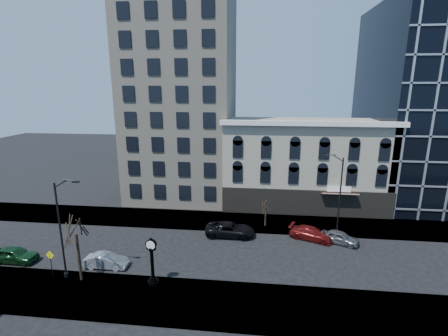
# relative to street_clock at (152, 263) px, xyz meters

# --- Properties ---
(ground) EXTENTS (160.00, 160.00, 0.00)m
(ground) POSITION_rel_street_clock_xyz_m (3.00, 6.09, -2.07)
(ground) COLOR black
(ground) RESTS_ON ground
(sidewalk_far) EXTENTS (160.00, 6.00, 0.12)m
(sidewalk_far) POSITION_rel_street_clock_xyz_m (3.00, 14.09, -2.01)
(sidewalk_far) COLOR #9B998C
(sidewalk_far) RESTS_ON ground
(sidewalk_near) EXTENTS (160.00, 6.00, 0.12)m
(sidewalk_near) POSITION_rel_street_clock_xyz_m (3.00, -1.91, -2.01)
(sidewalk_near) COLOR #9B998C
(sidewalk_near) RESTS_ON ground
(cream_tower) EXTENTS (15.90, 15.40, 42.50)m
(cream_tower) POSITION_rel_street_clock_xyz_m (-3.12, 24.97, 17.25)
(cream_tower) COLOR #C3B49D
(cream_tower) RESTS_ON ground
(victorian_row) EXTENTS (22.60, 11.19, 12.50)m
(victorian_row) POSITION_rel_street_clock_xyz_m (15.00, 21.98, 3.93)
(victorian_row) COLOR #A29C85
(victorian_row) RESTS_ON ground
(glass_office) EXTENTS (20.00, 20.15, 28.00)m
(glass_office) POSITION_rel_street_clock_xyz_m (35.00, 27.00, 11.93)
(glass_office) COLOR black
(glass_office) RESTS_ON ground
(street_clock) EXTENTS (0.98, 0.98, 4.31)m
(street_clock) POSITION_rel_street_clock_xyz_m (0.00, 0.00, 0.00)
(street_clock) COLOR black
(street_clock) RESTS_ON sidewalk_near
(street_lamp_near) EXTENTS (2.40, 0.37, 9.27)m
(street_lamp_near) POSITION_rel_street_clock_xyz_m (-7.32, 0.09, 5.05)
(street_lamp_near) COLOR black
(street_lamp_near) RESTS_ON sidewalk_near
(street_lamp_far) EXTENTS (2.43, 0.60, 9.41)m
(street_lamp_far) POSITION_rel_street_clock_xyz_m (17.26, 12.20, 5.15)
(street_lamp_far) COLOR black
(street_lamp_far) RESTS_ON sidewalk_far
(bare_tree_near) EXTENTS (4.07, 4.07, 6.99)m
(bare_tree_near) POSITION_rel_street_clock_xyz_m (-6.48, -0.12, 3.33)
(bare_tree_near) COLOR black
(bare_tree_near) RESTS_ON sidewalk_near
(bare_tree_far) EXTENTS (2.19, 2.19, 3.75)m
(bare_tree_far) POSITION_rel_street_clock_xyz_m (9.71, 13.19, 0.87)
(bare_tree_far) COLOR black
(bare_tree_far) RESTS_ON sidewalk_far
(warning_sign) EXTENTS (0.80, 0.15, 2.47)m
(warning_sign) POSITION_rel_street_clock_xyz_m (-9.31, 0.09, -0.25)
(warning_sign) COLOR black
(warning_sign) RESTS_ON sidewalk_near
(car_near_a) EXTENTS (4.51, 1.86, 1.53)m
(car_near_a) POSITION_rel_street_clock_xyz_m (-14.63, 2.17, -1.31)
(car_near_a) COLOR #143F1E
(car_near_a) RESTS_ON ground
(car_near_b) EXTENTS (4.07, 1.46, 1.34)m
(car_near_b) POSITION_rel_street_clock_xyz_m (-5.27, 2.23, -1.40)
(car_near_b) COLOR #A5A8AD
(car_near_b) RESTS_ON ground
(car_far_a) EXTENTS (5.63, 2.60, 1.56)m
(car_far_a) POSITION_rel_street_clock_xyz_m (5.70, 10.11, -1.29)
(car_far_a) COLOR black
(car_far_a) RESTS_ON ground
(car_far_b) EXTENTS (5.22, 3.63, 1.40)m
(car_far_b) POSITION_rel_street_clock_xyz_m (14.76, 10.27, -1.37)
(car_far_b) COLOR maroon
(car_far_b) RESTS_ON ground
(car_far_c) EXTENTS (4.35, 3.18, 1.38)m
(car_far_c) POSITION_rel_street_clock_xyz_m (17.72, 9.65, -1.38)
(car_far_c) COLOR #595B60
(car_far_c) RESTS_ON ground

